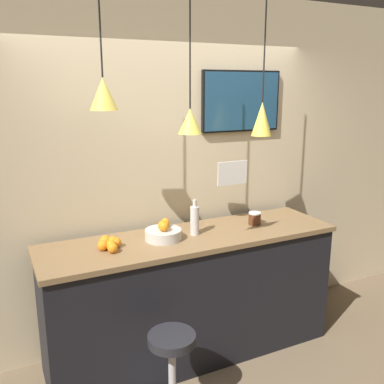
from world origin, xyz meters
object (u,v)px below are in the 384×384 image
(bar_stool, at_px, (172,372))
(mounted_tv, at_px, (241,101))
(fruit_bowl, at_px, (163,233))
(juice_bottle, at_px, (195,220))
(spread_jar, at_px, (255,218))

(bar_stool, xyz_separation_m, mounted_tv, (1.10, 0.99, 1.67))
(fruit_bowl, height_order, mounted_tv, mounted_tv)
(fruit_bowl, bearing_deg, bar_stool, -108.18)
(bar_stool, distance_m, juice_bottle, 1.11)
(juice_bottle, distance_m, mounted_tv, 1.14)
(juice_bottle, bearing_deg, mounted_tv, 29.94)
(bar_stool, height_order, mounted_tv, mounted_tv)
(bar_stool, height_order, spread_jar, spread_jar)
(juice_bottle, relative_size, mounted_tv, 0.37)
(bar_stool, xyz_separation_m, spread_jar, (1.03, 0.63, 0.72))
(bar_stool, relative_size, juice_bottle, 2.24)
(fruit_bowl, bearing_deg, spread_jar, 0.10)
(fruit_bowl, xyz_separation_m, mounted_tv, (0.89, 0.36, 0.95))
(fruit_bowl, relative_size, mounted_tv, 0.36)
(fruit_bowl, distance_m, juice_bottle, 0.27)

